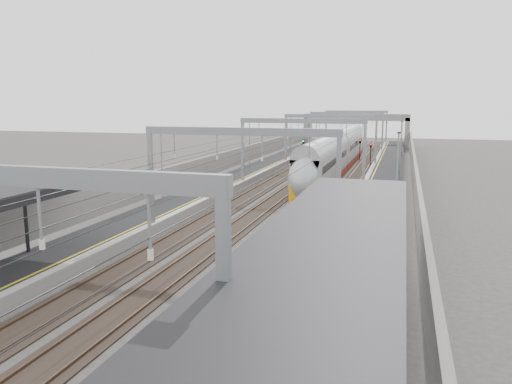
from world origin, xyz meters
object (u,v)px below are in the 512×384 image
Objects in this scene: train at (335,158)px; bench at (365,369)px; signal_green at (303,146)px; overbridge at (356,121)px.

train is 30.37× the size of bench.
train is 14.35× the size of signal_green.
train is (1.50, -43.23, -3.19)m from overbridge.
overbridge is at bearing 95.59° from bench.
signal_green reaches higher than bench.
signal_green is at bearing -99.62° from overbridge.
train is at bearing 98.62° from bench.
overbridge is 6.33× the size of signal_green.
overbridge is at bearing 91.99° from train.
train is 51.63m from bench.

